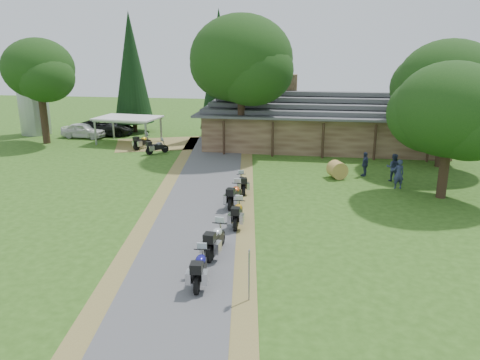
% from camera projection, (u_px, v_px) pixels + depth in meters
% --- Properties ---
extents(ground, '(120.00, 120.00, 0.00)m').
position_uv_depth(ground, '(184.00, 259.00, 19.79)').
color(ground, '#2D5116').
rests_on(ground, ground).
extents(driveway, '(51.95, 51.95, 0.00)m').
position_uv_depth(driveway, '(195.00, 224.00, 23.66)').
color(driveway, '#4E4E51').
rests_on(driveway, ground).
extents(lodge, '(21.40, 9.40, 4.90)m').
position_uv_depth(lodge, '(323.00, 119.00, 40.98)').
color(lodge, brown).
rests_on(lodge, ground).
extents(silo, '(3.17, 3.17, 5.86)m').
position_uv_depth(silo, '(33.00, 105.00, 46.69)').
color(silo, gray).
rests_on(silo, ground).
extents(carport, '(5.89, 4.26, 2.40)m').
position_uv_depth(carport, '(129.00, 130.00, 42.82)').
color(carport, silver).
rests_on(carport, ground).
extents(car_white_sedan, '(2.71, 5.64, 1.83)m').
position_uv_depth(car_white_sedan, '(83.00, 128.00, 45.32)').
color(car_white_sedan, white).
rests_on(car_white_sedan, ground).
extents(car_dark_suv, '(3.83, 6.66, 2.40)m').
position_uv_depth(car_dark_suv, '(104.00, 123.00, 46.49)').
color(car_dark_suv, black).
rests_on(car_dark_suv, ground).
extents(motorcycle_row_a, '(0.83, 2.08, 1.39)m').
position_uv_depth(motorcycle_row_a, '(200.00, 266.00, 17.57)').
color(motorcycle_row_a, navy).
rests_on(motorcycle_row_a, ground).
extents(motorcycle_row_b, '(0.88, 2.19, 1.46)m').
position_uv_depth(motorcycle_row_b, '(216.00, 238.00, 20.05)').
color(motorcycle_row_b, '#B6BABF').
rests_on(motorcycle_row_b, ground).
extents(motorcycle_row_c, '(0.71, 2.00, 1.36)m').
position_uv_depth(motorcycle_row_c, '(238.00, 212.00, 23.31)').
color(motorcycle_row_c, '#C18412').
rests_on(motorcycle_row_c, ground).
extents(motorcycle_row_d, '(0.88, 2.13, 1.42)m').
position_uv_depth(motorcycle_row_d, '(235.00, 194.00, 26.09)').
color(motorcycle_row_d, '#C35021').
rests_on(motorcycle_row_d, ground).
extents(motorcycle_row_e, '(1.06, 1.89, 1.23)m').
position_uv_depth(motorcycle_row_e, '(242.00, 182.00, 28.60)').
color(motorcycle_row_e, black).
rests_on(motorcycle_row_e, ground).
extents(motorcycle_carport_a, '(1.31, 2.05, 1.34)m').
position_uv_depth(motorcycle_carport_a, '(142.00, 141.00, 40.57)').
color(motorcycle_carport_a, yellow).
rests_on(motorcycle_carport_a, ground).
extents(motorcycle_carport_b, '(1.69, 1.72, 1.25)m').
position_uv_depth(motorcycle_carport_b, '(157.00, 146.00, 38.76)').
color(motorcycle_carport_b, slate).
rests_on(motorcycle_carport_b, ground).
extents(person_a, '(0.71, 0.57, 2.20)m').
position_uv_depth(person_a, '(399.00, 172.00, 29.18)').
color(person_a, navy).
rests_on(person_a, ground).
extents(person_b, '(0.69, 0.56, 2.17)m').
position_uv_depth(person_b, '(394.00, 165.00, 30.80)').
color(person_b, navy).
rests_on(person_b, ground).
extents(person_c, '(0.61, 0.68, 1.98)m').
position_uv_depth(person_c, '(365.00, 162.00, 32.02)').
color(person_c, navy).
rests_on(person_c, ground).
extents(hay_bale, '(1.47, 1.41, 1.16)m').
position_uv_depth(hay_bale, '(337.00, 170.00, 31.63)').
color(hay_bale, '#A4803C').
rests_on(hay_bale, ground).
extents(sign_post, '(0.35, 0.06, 1.94)m').
position_uv_depth(sign_post, '(249.00, 276.00, 16.29)').
color(sign_post, gray).
rests_on(sign_post, ground).
extents(oak_lodge_left, '(8.21, 8.21, 12.36)m').
position_uv_depth(oak_lodge_left, '(241.00, 78.00, 37.61)').
color(oak_lodge_left, '#13330F').
rests_on(oak_lodge_left, ground).
extents(oak_lodge_right, '(7.28, 7.28, 9.81)m').
position_uv_depth(oak_lodge_right, '(447.00, 100.00, 33.45)').
color(oak_lodge_right, '#13330F').
rests_on(oak_lodge_right, ground).
extents(oak_driveway, '(6.37, 6.37, 8.40)m').
position_uv_depth(oak_driveway, '(449.00, 127.00, 26.59)').
color(oak_driveway, '#13330F').
rests_on(oak_driveway, ground).
extents(oak_silo, '(6.22, 6.22, 10.83)m').
position_uv_depth(oak_silo, '(40.00, 83.00, 41.60)').
color(oak_silo, '#13330F').
rests_on(oak_silo, ground).
extents(cedar_near, '(3.81, 3.81, 11.95)m').
position_uv_depth(cedar_near, '(219.00, 75.00, 43.71)').
color(cedar_near, black).
rests_on(cedar_near, ground).
extents(cedar_far, '(3.97, 3.97, 11.96)m').
position_uv_depth(cedar_far, '(132.00, 73.00, 47.01)').
color(cedar_far, black).
rests_on(cedar_far, ground).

